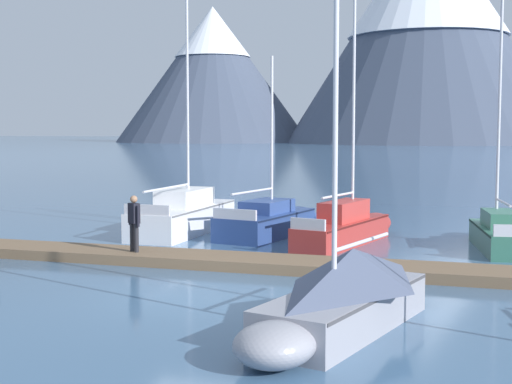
# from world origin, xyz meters

# --- Properties ---
(ground_plane) EXTENTS (700.00, 700.00, 0.00)m
(ground_plane) POSITION_xyz_m (0.00, 0.00, 0.00)
(ground_plane) COLOR #426689
(mountain_west_summit) EXTENTS (58.76, 58.76, 40.77)m
(mountain_west_summit) POSITION_xyz_m (-64.81, 199.79, 21.05)
(mountain_west_summit) COLOR #424C60
(mountain_west_summit) RESTS_ON ground
(mountain_central_massif) EXTENTS (79.34, 79.34, 64.00)m
(mountain_central_massif) POSITION_xyz_m (-1.44, 200.37, 34.15)
(mountain_central_massif) COLOR #424C60
(mountain_central_massif) RESTS_ON ground
(dock) EXTENTS (24.45, 3.00, 0.30)m
(dock) POSITION_xyz_m (0.00, 4.00, 0.15)
(dock) COLOR brown
(dock) RESTS_ON ground
(sailboat_mid_dock_port) EXTENTS (2.28, 7.49, 9.49)m
(sailboat_mid_dock_port) POSITION_xyz_m (-3.95, 10.61, 0.67)
(sailboat_mid_dock_port) COLOR white
(sailboat_mid_dock_port) RESTS_ON ground
(sailboat_mid_dock_starboard) EXTENTS (3.08, 6.27, 6.64)m
(sailboat_mid_dock_starboard) POSITION_xyz_m (-0.57, 10.59, 0.55)
(sailboat_mid_dock_starboard) COLOR navy
(sailboat_mid_dock_starboard) RESTS_ON ground
(sailboat_far_berth) EXTENTS (2.95, 6.71, 8.99)m
(sailboat_far_berth) POSITION_xyz_m (2.46, 9.26, 0.60)
(sailboat_far_berth) COLOR #B2332D
(sailboat_far_berth) RESTS_ON ground
(sailboat_outer_slip) EXTENTS (3.22, 6.16, 8.62)m
(sailboat_outer_slip) POSITION_xyz_m (3.86, -2.12, 0.76)
(sailboat_outer_slip) COLOR #93939E
(sailboat_outer_slip) RESTS_ON ground
(sailboat_end_of_dock) EXTENTS (1.95, 6.08, 8.30)m
(sailboat_end_of_dock) POSITION_xyz_m (7.41, 9.55, 0.52)
(sailboat_end_of_dock) COLOR #336B56
(sailboat_end_of_dock) RESTS_ON ground
(person_on_dock) EXTENTS (0.49, 0.41, 1.69)m
(person_on_dock) POSITION_xyz_m (-3.24, 4.00, 1.26)
(person_on_dock) COLOR #232328
(person_on_dock) RESTS_ON dock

